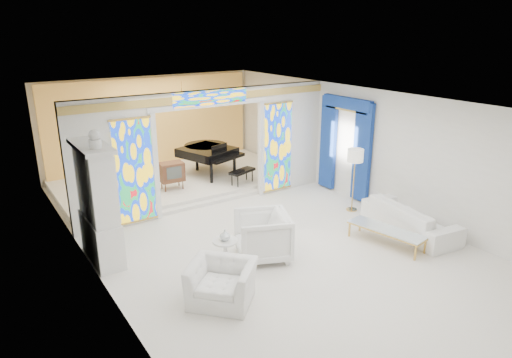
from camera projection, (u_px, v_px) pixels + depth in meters
floor at (254, 232)px, 10.40m from camera, size 12.00×12.00×0.00m
ceiling at (254, 100)px, 9.46m from camera, size 7.00×12.00×0.02m
wall_back at (152, 123)px, 14.68m from camera, size 7.00×0.02×3.00m
wall_left at (89, 201)px, 8.10m from camera, size 0.02×12.00×3.00m
wall_right at (367, 147)px, 11.76m from camera, size 0.02×12.00×3.00m
partition_wall at (210, 144)px, 11.46m from camera, size 7.00×0.22×3.00m
stained_glass_left at (134, 172)px, 10.43m from camera, size 0.90×0.04×2.40m
stained_glass_right at (278, 147)px, 12.55m from camera, size 0.90×0.04×2.40m
stained_glass_transom at (211, 98)px, 11.01m from camera, size 2.00×0.04×0.34m
alcove_platform at (179, 180)px, 13.62m from camera, size 6.80×3.80×0.18m
gold_curtain_back at (153, 124)px, 14.58m from camera, size 6.70×0.10×2.90m
chandelier at (182, 98)px, 12.87m from camera, size 0.48×0.48×0.30m
blue_drapes at (345, 139)px, 12.24m from camera, size 0.14×1.85×2.65m
china_cabinet at (98, 205)px, 8.82m from camera, size 0.56×1.46×2.72m
armchair_left at (222, 283)px, 7.67m from camera, size 1.41×1.42×0.69m
armchair_right at (262, 236)px, 9.10m from camera, size 1.36×1.35×0.96m
sofa at (410, 218)px, 10.30m from camera, size 1.24×2.45×0.69m
side_table at (225, 250)px, 8.69m from camera, size 0.53×0.53×0.61m
vase at (225, 235)px, 8.59m from camera, size 0.26×0.26×0.21m
coffee_table at (387, 230)px, 9.68m from camera, size 0.83×1.74×0.37m
floor_lamp at (355, 158)px, 11.21m from camera, size 0.50×0.50×1.61m
grand_piano at (208, 151)px, 13.81m from camera, size 1.84×2.81×1.01m
tv_console at (172, 172)px, 12.49m from camera, size 0.68×0.48×0.75m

